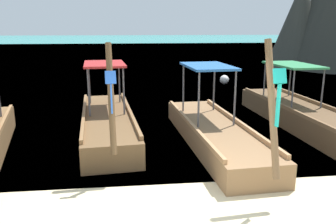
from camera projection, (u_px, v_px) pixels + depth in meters
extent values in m
plane|color=teal|center=(133.00, 43.00, 64.62)|extent=(120.00, 120.00, 0.00)
cube|color=#996C3F|center=(0.00, 130.00, 7.96)|extent=(1.15, 5.07, 0.10)
cube|color=brown|center=(108.00, 124.00, 9.76)|extent=(1.86, 5.61, 0.60)
cube|color=brown|center=(84.00, 113.00, 9.55)|extent=(0.57, 5.05, 0.10)
cube|color=brown|center=(130.00, 111.00, 9.80)|extent=(0.57, 5.05, 0.10)
cylinder|color=brown|center=(111.00, 98.00, 6.67)|extent=(0.19, 0.75, 2.11)
cube|color=blue|center=(111.00, 77.00, 6.45)|extent=(0.21, 0.15, 0.25)
cube|color=blue|center=(111.00, 99.00, 6.53)|extent=(0.04, 0.08, 0.57)
cylinder|color=#4C4C51|center=(89.00, 93.00, 9.31)|extent=(0.05, 0.05, 1.30)
cylinder|color=#4C4C51|center=(124.00, 91.00, 9.50)|extent=(0.05, 0.05, 1.30)
cylinder|color=#4C4C51|center=(89.00, 83.00, 10.88)|extent=(0.05, 0.05, 1.30)
cylinder|color=#4C4C51|center=(119.00, 82.00, 11.06)|extent=(0.05, 0.05, 1.30)
cube|color=#AD2323|center=(104.00, 64.00, 10.02)|extent=(1.31, 1.95, 0.06)
cube|color=olive|center=(214.00, 134.00, 8.99)|extent=(1.74, 5.75, 0.53)
cube|color=#AF7F52|center=(191.00, 124.00, 8.80)|extent=(0.44, 5.21, 0.10)
cube|color=#AF7F52|center=(238.00, 121.00, 9.02)|extent=(0.44, 5.21, 0.10)
cylinder|color=brown|center=(272.00, 109.00, 5.78)|extent=(0.17, 0.77, 2.28)
cube|color=#1ECCBC|center=(280.00, 76.00, 5.48)|extent=(0.21, 0.14, 0.25)
cube|color=#1ECCBC|center=(278.00, 105.00, 5.58)|extent=(0.04, 0.08, 0.71)
cylinder|color=#4C4C51|center=(199.00, 100.00, 8.54)|extent=(0.05, 0.05, 1.40)
cylinder|color=#4C4C51|center=(235.00, 98.00, 8.70)|extent=(0.05, 0.05, 1.40)
cylinder|color=#4C4C51|center=(183.00, 88.00, 10.16)|extent=(0.05, 0.05, 1.40)
cylinder|color=#4C4C51|center=(214.00, 87.00, 10.33)|extent=(0.05, 0.05, 1.40)
cube|color=#235BA3|center=(208.00, 66.00, 9.26)|extent=(1.27, 1.98, 0.06)
cube|color=brown|center=(302.00, 117.00, 10.53)|extent=(1.65, 6.53, 0.61)
cube|color=brown|center=(284.00, 106.00, 10.34)|extent=(0.36, 5.96, 0.10)
cube|color=brown|center=(323.00, 105.00, 10.54)|extent=(0.36, 5.96, 0.10)
cylinder|color=#4C4C51|center=(293.00, 90.00, 10.09)|extent=(0.05, 0.05, 1.16)
cylinder|color=#4C4C51|center=(323.00, 89.00, 10.23)|extent=(0.05, 0.05, 1.16)
cylinder|color=#4C4C51|center=(265.00, 80.00, 11.95)|extent=(0.05, 0.05, 1.16)
cylinder|color=#4C4C51|center=(290.00, 79.00, 12.09)|extent=(0.05, 0.05, 1.16)
cube|color=#2D844C|center=(293.00, 65.00, 10.94)|extent=(1.25, 2.19, 0.06)
cone|color=#32352F|center=(300.00, 23.00, 25.68)|extent=(4.53, 4.53, 6.43)
sphere|color=white|center=(224.00, 80.00, 18.37)|extent=(0.48, 0.48, 0.48)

